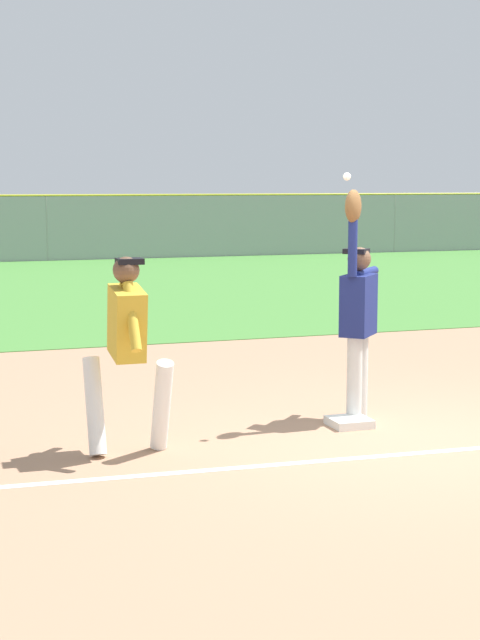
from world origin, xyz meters
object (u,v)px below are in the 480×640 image
(runner, at_px, (127,341))
(baseball, at_px, (347,177))
(parked_car_green, at_px, (320,229))
(first_base, at_px, (349,422))
(parked_car_silver, at_px, (163,231))
(fielder, at_px, (358,308))

(runner, bearing_deg, baseball, 7.77)
(parked_car_green, bearing_deg, runner, -113.77)
(first_base, distance_m, runner, 2.45)
(runner, xyz_separation_m, parked_car_silver, (7.05, 25.65, -0.32))
(fielder, xyz_separation_m, baseball, (-0.25, -0.24, 1.28))
(baseball, distance_m, parked_car_silver, 25.92)
(runner, distance_m, baseball, 2.60)
(first_base, relative_size, fielder, 0.17)
(first_base, distance_m, fielder, 1.12)
(runner, xyz_separation_m, baseball, (2.17, 0.25, 1.40))
(parked_car_silver, height_order, parked_car_green, same)
(fielder, xyz_separation_m, parked_car_green, (10.59, 25.25, -0.45))
(first_base, relative_size, baseball, 5.14)
(baseball, bearing_deg, parked_car_silver, 79.13)
(fielder, distance_m, parked_car_green, 27.38)
(fielder, xyz_separation_m, parked_car_silver, (4.63, 25.16, -0.45))
(fielder, relative_size, parked_car_green, 0.51)
(fielder, distance_m, baseball, 1.33)
(runner, relative_size, baseball, 23.24)
(fielder, bearing_deg, baseball, 86.62)
(first_base, distance_m, parked_car_silver, 25.84)
(baseball, distance_m, parked_car_green, 27.75)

